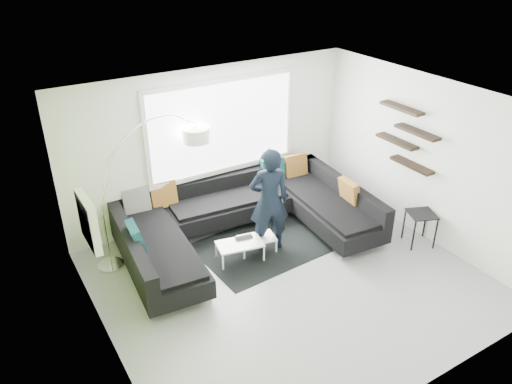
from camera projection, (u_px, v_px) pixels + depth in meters
ground at (289, 280)px, 7.74m from camera, size 5.50×5.50×0.00m
room_shell at (287, 169)px, 7.07m from camera, size 5.54×5.04×2.82m
sectional_sofa at (247, 223)px, 8.49m from camera, size 4.37×2.93×0.90m
rug at (264, 246)px, 8.56m from camera, size 2.27×1.71×0.01m
coffee_table at (249, 247)px, 8.26m from camera, size 1.04×0.73×0.31m
arc_lamp at (101, 205)px, 7.52m from camera, size 2.22×1.11×2.27m
side_table at (419, 228)px, 8.51m from camera, size 0.57×0.57×0.60m
person at (269, 200)px, 8.12m from camera, size 0.93×0.85×1.82m
laptop at (245, 239)px, 8.17m from camera, size 0.36×0.28×0.02m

